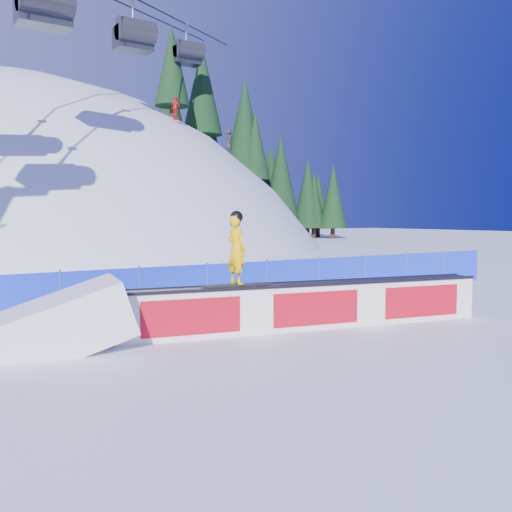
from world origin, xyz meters
TOP-DOWN VIEW (x-y plane):
  - ground at (0.00, 0.00)m, footprint 160.00×160.00m
  - snow_hill at (0.00, 42.00)m, footprint 64.00×64.00m
  - treeline at (24.54, 41.69)m, footprint 27.59×11.48m
  - safety_fence at (0.00, 4.50)m, footprint 22.05×0.05m
  - rail_box at (-0.48, 0.54)m, footprint 8.72×2.31m
  - snow_ramp at (-5.86, 1.61)m, footprint 3.28×2.40m
  - snowboarder at (-2.23, 0.89)m, footprint 1.55×0.57m
  - distant_skiers at (2.39, 29.76)m, footprint 22.23×8.54m

SIDE VIEW (x-z plane):
  - snow_hill at x=0.00m, z-range -50.00..14.00m
  - ground at x=0.00m, z-range 0.00..0.00m
  - snow_ramp at x=-5.86m, z-range -0.93..0.93m
  - rail_box at x=-0.48m, z-range -0.01..1.04m
  - safety_fence at x=0.00m, z-range -0.05..1.25m
  - snowboarder at x=-2.23m, z-range 1.04..2.64m
  - treeline at x=24.54m, z-range -0.88..20.40m
  - distant_skiers at x=2.39m, z-range 7.62..14.02m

